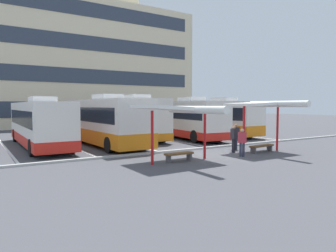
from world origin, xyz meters
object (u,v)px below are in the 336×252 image
at_px(coach_bus_1, 100,122).
at_px(coach_bus_2, 132,118).
at_px(coach_bus_3, 183,119).
at_px(bench_0, 179,155).
at_px(waiting_shelter_0, 183,110).
at_px(waiting_passenger_2, 234,137).
at_px(coach_bus_4, 214,118).
at_px(waiting_passenger_1, 235,135).
at_px(waiting_passenger_0, 242,141).
at_px(waiting_shelter_1, 265,105).
at_px(coach_bus_0, 39,124).
at_px(bench_1, 262,147).

height_order(coach_bus_1, coach_bus_2, coach_bus_2).
relative_size(coach_bus_3, bench_0, 6.89).
relative_size(waiting_shelter_0, waiting_passenger_2, 2.91).
height_order(coach_bus_1, coach_bus_4, coach_bus_1).
xyz_separation_m(waiting_shelter_0, bench_0, (0.00, 0.35, -2.32)).
distance_m(coach_bus_2, bench_0, 11.69).
relative_size(bench_0, waiting_passenger_2, 0.96).
bearing_deg(waiting_passenger_1, waiting_shelter_0, -161.63).
bearing_deg(waiting_passenger_0, waiting_passenger_1, 53.16).
bearing_deg(waiting_shelter_1, coach_bus_1, 126.35).
bearing_deg(bench_0, coach_bus_0, 116.78).
relative_size(coach_bus_2, waiting_shelter_0, 2.20).
xyz_separation_m(bench_1, waiting_passenger_0, (-2.24, -0.52, 0.57)).
bearing_deg(waiting_passenger_0, bench_1, 13.19).
height_order(coach_bus_3, coach_bus_4, coach_bus_4).
xyz_separation_m(waiting_shelter_1, waiting_passenger_2, (-1.50, 1.11, -1.96)).
distance_m(coach_bus_1, waiting_passenger_0, 10.93).
distance_m(waiting_shelter_1, waiting_passenger_1, 2.75).
bearing_deg(bench_0, waiting_passenger_2, 9.02).
distance_m(coach_bus_0, waiting_shelter_1, 15.24).
xyz_separation_m(coach_bus_1, coach_bus_4, (11.82, 0.82, -0.03)).
relative_size(bench_0, waiting_passenger_1, 0.95).
xyz_separation_m(coach_bus_4, waiting_passenger_0, (-7.08, -10.63, -0.74)).
xyz_separation_m(coach_bus_1, waiting_passenger_2, (5.49, -8.39, -0.72)).
xyz_separation_m(coach_bus_0, coach_bus_2, (7.80, 1.28, 0.19)).
bearing_deg(coach_bus_1, waiting_shelter_1, -53.65).
height_order(coach_bus_3, waiting_shelter_0, coach_bus_3).
relative_size(coach_bus_3, waiting_passenger_1, 6.52).
distance_m(bench_0, waiting_passenger_2, 4.67).
height_order(coach_bus_0, coach_bus_1, coach_bus_1).
relative_size(coach_bus_1, coach_bus_2, 1.16).
distance_m(waiting_shelter_0, waiting_passenger_1, 5.98).
relative_size(coach_bus_1, coach_bus_3, 1.12).
height_order(coach_bus_0, waiting_shelter_1, coach_bus_0).
bearing_deg(bench_1, coach_bus_0, 137.58).
relative_size(waiting_shelter_1, waiting_passenger_0, 2.79).
height_order(waiting_shelter_0, waiting_passenger_2, waiting_shelter_0).
relative_size(coach_bus_1, waiting_passenger_0, 7.79).
distance_m(coach_bus_4, bench_1, 11.28).
bearing_deg(coach_bus_3, bench_0, -126.25).
bearing_deg(waiting_shelter_0, coach_bus_2, 76.59).
bearing_deg(coach_bus_0, coach_bus_1, -11.83).
distance_m(waiting_shelter_0, bench_0, 2.35).
bearing_deg(coach_bus_1, waiting_passenger_1, -50.26).
bearing_deg(waiting_passenger_1, coach_bus_4, 57.21).
bearing_deg(coach_bus_3, coach_bus_2, 156.95).
height_order(coach_bus_2, waiting_passenger_1, coach_bus_2).
relative_size(waiting_passenger_0, waiting_passenger_1, 0.94).
relative_size(waiting_shelter_0, bench_1, 2.45).
bearing_deg(coach_bus_3, coach_bus_0, 177.63).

